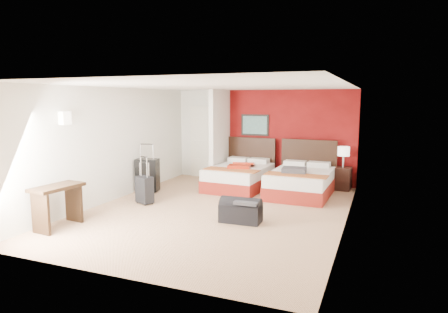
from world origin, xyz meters
The scene contains 17 objects.
ground centered at (0.00, 0.00, 0.00)m, with size 6.50×6.50×0.00m, color tan.
room_walls centered at (-1.40, 1.42, 1.26)m, with size 5.02×6.52×2.50m.
red_accent_panel centered at (0.75, 3.23, 1.25)m, with size 3.50×0.04×2.50m, color maroon.
partition_wall centered at (-1.00, 2.61, 1.25)m, with size 0.12×1.20×2.50m, color silver.
entry_door centered at (-1.75, 3.20, 1.02)m, with size 0.82×0.06×2.05m, color silver.
bed_left centered at (-0.27, 2.11, 0.28)m, with size 1.31×1.88×0.56m, color silver.
bed_right centered at (1.32, 1.96, 0.29)m, with size 1.35×1.92×0.58m, color silver.
red_suitcase_open centered at (-0.17, 2.01, 0.61)m, with size 0.53×0.73×0.09m, color #A5230E.
jacket_bundle centered at (1.22, 1.66, 0.64)m, with size 0.53×0.42×0.13m, color #3E3E44.
nightstand centered at (2.18, 2.93, 0.28)m, with size 0.41×0.41×0.57m, color black.
table_lamp centered at (2.18, 2.93, 0.83)m, with size 0.29×0.29×0.52m, color white.
suitcase_black centered at (-2.21, 0.92, 0.39)m, with size 0.52×0.33×0.79m, color black.
suitcase_charcoal centered at (-1.66, -0.07, 0.28)m, with size 0.38×0.24×0.57m, color black.
suitcase_navy centered at (-1.90, 0.31, 0.23)m, with size 0.34×0.21×0.47m, color black.
duffel_bag centered at (0.70, -0.51, 0.19)m, with size 0.75×0.40×0.38m, color black.
jacket_draped centered at (0.85, -0.56, 0.41)m, with size 0.43×0.36×0.06m, color #353539.
desk centered at (-2.17, -1.99, 0.38)m, with size 0.45×0.90×0.75m, color black.
Camera 1 is at (3.03, -7.15, 2.22)m, focal length 31.65 mm.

